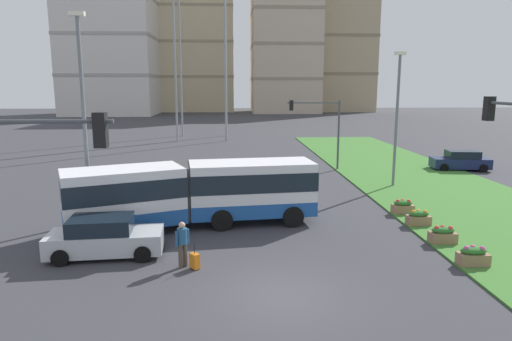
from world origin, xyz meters
The scene contains 19 objects.
ground_plane centered at (0.00, 0.00, 0.00)m, with size 260.00×260.00×0.00m, color #38383D.
grass_median centered at (11.82, 10.00, 0.04)m, with size 10.00×70.00×0.08m, color #3D752D.
articulated_bus centered at (-3.28, 7.52, 1.65)m, with size 11.98×5.34×3.00m.
car_silver_hatch centered at (-6.54, 3.88, 0.75)m, with size 4.52×2.29×1.58m.
car_navy_sedan centered at (16.86, 21.32, 0.75)m, with size 4.59×2.46×1.58m.
pedestrian_crossing centered at (-3.35, 2.55, 1.00)m, with size 0.48×0.39×1.74m.
rolling_suitcase centered at (-2.90, 2.35, 0.31)m, with size 0.41×0.43×0.97m.
flower_planter_0 centered at (7.42, 2.00, 0.43)m, with size 1.10×0.56×0.74m.
flower_planter_1 centered at (7.42, 4.44, 0.43)m, with size 1.10×0.56×0.74m.
flower_planter_2 centered at (7.42, 6.96, 0.43)m, with size 1.10×0.56×0.74m.
flower_planter_3 centered at (7.42, 8.98, 0.43)m, with size 1.10×0.56×0.74m.
traffic_light_near_left centered at (-6.42, -3.00, 4.12)m, with size 3.42×0.28×6.03m.
traffic_light_far_right centered at (5.59, 22.00, 3.89)m, with size 4.20×0.28×5.57m.
streetlight_left centered at (-8.50, 8.51, 5.44)m, with size 0.70×0.28×9.98m.
streetlight_median centered at (9.32, 15.67, 4.85)m, with size 0.70×0.28×8.81m.
apartment_tower_west centered at (-30.00, 98.88, 22.16)m, with size 20.86×20.17×44.29m.
apartment_tower_westcentre centered at (-11.85, 113.90, 26.80)m, with size 22.14×15.21×53.56m.
apartment_tower_centre centered at (12.42, 105.66, 20.74)m, with size 17.26×16.96×41.44m.
apartment_tower_eastcentre centered at (28.76, 113.81, 19.35)m, with size 16.03×19.64×38.67m.
Camera 1 is at (-1.49, -13.35, 6.59)m, focal length 31.54 mm.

